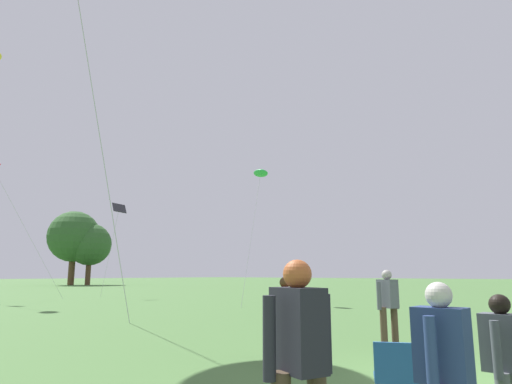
% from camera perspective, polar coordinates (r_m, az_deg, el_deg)
% --- Properties ---
extents(person_grey_haired_man, '(0.56, 0.40, 1.55)m').
position_cam_1_polar(person_grey_haired_man, '(3.95, 22.79, -20.01)').
color(person_grey_haired_man, '#473828').
rests_on(person_grey_haired_man, ground).
extents(person_dark_jacket, '(0.51, 0.37, 1.42)m').
position_cam_1_polar(person_dark_jacket, '(4.96, 29.11, -18.25)').
color(person_dark_jacket, slate).
rests_on(person_dark_jacket, ground).
extents(person_short_left, '(0.59, 0.50, 1.72)m').
position_cam_1_polar(person_short_left, '(3.65, 5.44, -20.00)').
color(person_short_left, '#473828').
rests_on(person_short_left, ground).
extents(person_child_front, '(0.52, 0.45, 1.55)m').
position_cam_1_polar(person_child_front, '(8.70, 3.74, -15.04)').
color(person_child_front, black).
rests_on(person_child_front, ground).
extents(person_redhead_woman, '(0.57, 0.50, 1.70)m').
position_cam_1_polar(person_redhead_woman, '(10.73, 16.46, -13.31)').
color(person_redhead_woman, '#473828').
rests_on(person_redhead_woman, ground).
extents(folding_chair, '(0.64, 0.64, 0.86)m').
position_cam_1_polar(folding_chair, '(5.64, 17.40, -21.13)').
color(folding_chair, '#4C4C51').
rests_on(folding_chair, ground).
extents(small_kite_diamond_red, '(1.14, 1.88, 6.60)m').
position_cam_1_polar(small_kite_diamond_red, '(33.25, -17.06, -2.20)').
color(small_kite_diamond_red, black).
rests_on(small_kite_diamond_red, ground).
extents(small_kite_triangle_green, '(3.59, 1.88, 7.65)m').
position_cam_1_polar(small_kite_triangle_green, '(26.12, 0.58, 2.34)').
color(small_kite_triangle_green, green).
rests_on(small_kite_triangle_green, ground).
extents(tree_pine_center, '(6.14, 6.14, 8.94)m').
position_cam_1_polar(tree_pine_center, '(70.58, -20.38, -6.29)').
color(tree_pine_center, '#513823').
rests_on(tree_pine_center, ground).
extents(tree_oak_left, '(7.43, 7.43, 10.73)m').
position_cam_1_polar(tree_oak_left, '(71.29, -22.16, -5.29)').
color(tree_oak_left, '#513823').
rests_on(tree_oak_left, ground).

